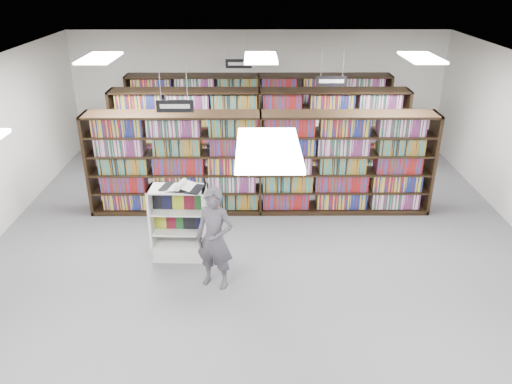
{
  "coord_description": "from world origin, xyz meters",
  "views": [
    {
      "loc": [
        -0.14,
        -7.46,
        4.76
      ],
      "look_at": [
        -0.1,
        0.5,
        1.1
      ],
      "focal_mm": 35.0,
      "sensor_mm": 36.0,
      "label": 1
    }
  ],
  "objects_px": {
    "endcap_display": "(180,232)",
    "open_book": "(181,187)",
    "bookshelf_row_near": "(260,163)",
    "shopper": "(215,239)"
  },
  "relations": [
    {
      "from": "endcap_display",
      "to": "open_book",
      "type": "bearing_deg",
      "value": -30.47
    },
    {
      "from": "bookshelf_row_near",
      "to": "shopper",
      "type": "bearing_deg",
      "value": -105.48
    },
    {
      "from": "endcap_display",
      "to": "shopper",
      "type": "bearing_deg",
      "value": -50.65
    },
    {
      "from": "bookshelf_row_near",
      "to": "endcap_display",
      "type": "height_order",
      "value": "bookshelf_row_near"
    },
    {
      "from": "endcap_display",
      "to": "open_book",
      "type": "height_order",
      "value": "open_book"
    },
    {
      "from": "bookshelf_row_near",
      "to": "endcap_display",
      "type": "relative_size",
      "value": 5.22
    },
    {
      "from": "endcap_display",
      "to": "open_book",
      "type": "relative_size",
      "value": 1.75
    },
    {
      "from": "shopper",
      "to": "bookshelf_row_near",
      "type": "bearing_deg",
      "value": 94.09
    },
    {
      "from": "open_book",
      "to": "shopper",
      "type": "relative_size",
      "value": 0.45
    },
    {
      "from": "bookshelf_row_near",
      "to": "shopper",
      "type": "relative_size",
      "value": 4.12
    }
  ]
}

